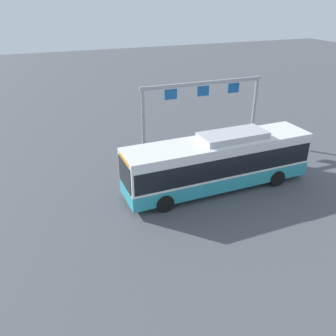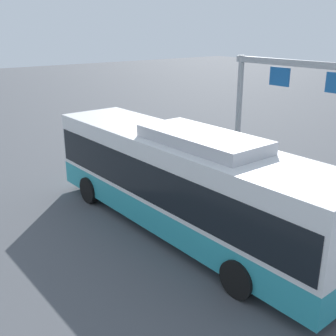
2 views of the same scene
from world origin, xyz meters
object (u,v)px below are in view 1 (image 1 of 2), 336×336
object	(u,v)px
person_boarding	(133,161)
person_waiting_near	(173,157)
person_waiting_far	(196,153)
trash_bin	(267,143)
bus_main	(219,161)
person_waiting_mid	(155,160)

from	to	relation	value
person_boarding	person_waiting_near	distance (m)	2.61
person_boarding	person_waiting_far	size ratio (longest dim) A/B	1.00
person_waiting_near	trash_bin	xyz separation A→B (m)	(-7.91, -0.65, -0.44)
person_waiting_near	person_waiting_far	xyz separation A→B (m)	(-1.69, -0.07, 0.00)
bus_main	trash_bin	bearing A→B (deg)	-151.08
person_boarding	person_waiting_mid	distance (m)	1.42
trash_bin	person_waiting_far	bearing A→B (deg)	5.40
person_waiting_far	bus_main	bearing A→B (deg)	-5.31
person_boarding	person_waiting_far	bearing A→B (deg)	47.24
person_waiting_near	trash_bin	distance (m)	7.95
trash_bin	person_waiting_mid	bearing A→B (deg)	2.33
person_waiting_far	trash_bin	size ratio (longest dim) A/B	1.86
bus_main	person_waiting_far	xyz separation A→B (m)	(0.03, -3.03, -0.76)
bus_main	person_boarding	xyz separation A→B (m)	(4.22, -3.68, -0.92)
person_waiting_far	person_waiting_near	bearing A→B (deg)	-93.64
bus_main	person_waiting_mid	size ratio (longest dim) A/B	6.91
person_waiting_mid	person_waiting_far	distance (m)	2.86
person_waiting_mid	person_boarding	bearing A→B (deg)	-133.16
person_waiting_mid	person_waiting_near	bearing A→B (deg)	51.05
person_waiting_far	trash_bin	xyz separation A→B (m)	(-6.22, -0.59, -0.44)
bus_main	person_boarding	bearing A→B (deg)	-42.45
person_boarding	person_waiting_near	xyz separation A→B (m)	(-2.50, 0.72, 0.16)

